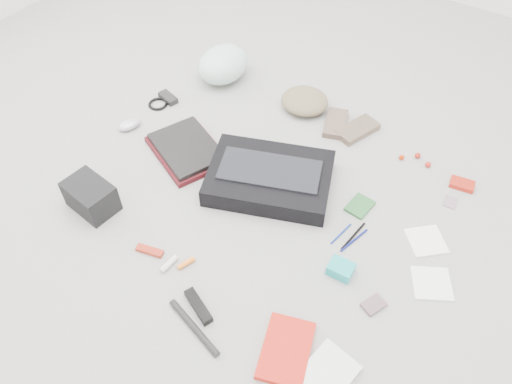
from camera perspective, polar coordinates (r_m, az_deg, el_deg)
The scene contains 33 objects.
ground_plane at distance 1.99m, azimuth 0.00°, elevation -0.95°, with size 4.00×4.00×0.00m, color gray.
messenger_bag at distance 2.02m, azimuth 1.57°, elevation 1.62°, with size 0.49×0.35×0.08m, color black.
bag_flap at distance 1.99m, azimuth 1.59°, elevation 2.52°, with size 0.40×0.18×0.01m, color black.
laptop_sleeve at distance 2.19m, azimuth -7.85°, elevation 4.67°, with size 0.34×0.25×0.02m, color #4E1017.
laptop at distance 2.18m, azimuth -7.91°, elevation 5.09°, with size 0.32×0.23×0.02m, color black.
bike_helmet at distance 2.55m, azimuth -3.80°, elevation 14.37°, with size 0.23×0.28×0.17m, color #C9F6E7.
beanie at distance 2.40m, azimuth 5.58°, elevation 10.32°, with size 0.22×0.21×0.08m, color #75664A.
mitten_left at distance 2.33m, azimuth 9.08°, elevation 7.74°, with size 0.09×0.19×0.03m, color brown.
mitten_right at distance 2.31m, azimuth 11.49°, elevation 7.00°, with size 0.10×0.20×0.03m, color brown.
power_brick at distance 2.48m, azimuth -10.01°, elevation 10.56°, with size 0.10×0.05×0.03m, color black.
cable_coil at distance 2.46m, azimuth -11.14°, elevation 9.84°, with size 0.09×0.09×0.01m, color black.
mouse at distance 2.36m, azimuth -14.28°, elevation 7.50°, with size 0.06×0.11×0.04m, color #B2B0BE.
camera_bag at distance 2.03m, azimuth -18.35°, elevation -0.48°, with size 0.19×0.13×0.12m, color black.
multitool at distance 1.88m, azimuth -12.06°, elevation -6.58°, with size 0.10×0.03×0.02m, color #9E2514.
toiletry_tube_white at distance 1.83m, azimuth -9.92°, elevation -8.09°, with size 0.02×0.02×0.08m, color silver.
toiletry_tube_orange at distance 1.82m, azimuth -8.00°, elevation -8.06°, with size 0.02×0.02×0.07m, color orange.
u_lock at distance 1.72m, azimuth -6.60°, elevation -12.83°, with size 0.14×0.03×0.03m, color black.
bike_pump at distance 1.69m, azimuth -7.11°, elevation -15.10°, with size 0.02×0.02×0.25m, color black.
book_red at distance 1.65m, azimuth 3.46°, elevation -17.61°, with size 0.15×0.22×0.02m, color red.
book_white at distance 1.63m, azimuth 7.81°, elevation -20.26°, with size 0.14×0.21×0.02m, color silver.
notepad at distance 2.01m, azimuth 11.77°, elevation -1.59°, with size 0.08×0.11×0.01m, color #255C2B.
pen_blue at distance 1.91m, azimuth 9.68°, elevation -4.73°, with size 0.01×0.01×0.12m, color navy.
pen_black at distance 1.91m, azimuth 11.06°, elevation -4.95°, with size 0.01×0.01×0.16m, color black.
pen_navy at distance 1.90m, azimuth 11.14°, elevation -5.43°, with size 0.01×0.01×0.15m, color #0B1160.
accordion_wallet at distance 1.80m, azimuth 9.65°, elevation -8.67°, with size 0.09×0.07×0.04m, color #1AAFB4.
card_deck at distance 1.77m, azimuth 13.28°, elevation -12.43°, with size 0.05×0.08×0.01m, color #745661.
napkin_top at distance 1.97m, azimuth 18.88°, elevation -5.31°, with size 0.13×0.13×0.01m, color white.
napkin_bottom at distance 1.87m, azimuth 19.45°, elevation -9.82°, with size 0.13×0.13×0.01m, color white.
lollipop_a at distance 2.23m, azimuth 16.30°, elevation 3.82°, with size 0.02×0.02×0.02m, color #C22602.
lollipop_b at distance 2.26m, azimuth 18.00°, elevation 3.99°, with size 0.03×0.03×0.03m, color #A01F13.
lollipop_c at distance 2.23m, azimuth 19.07°, elevation 2.98°, with size 0.02×0.02×0.02m, color red.
altoids_tin at distance 2.20m, azimuth 22.48°, elevation 0.83°, with size 0.10×0.06×0.02m, color #AD2013.
stamp_sheet at distance 2.13m, azimuth 21.32°, elevation -1.09°, with size 0.05×0.06×0.00m, color gray.
Camera 1 is at (0.72, -1.07, 1.52)m, focal length 35.00 mm.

